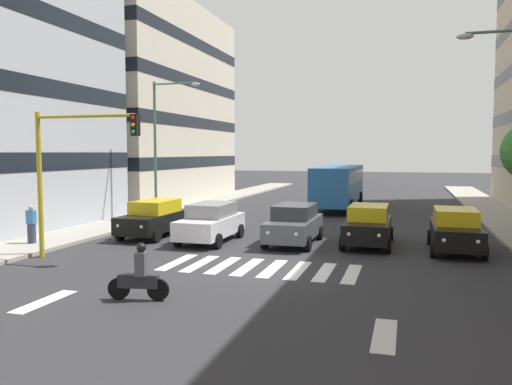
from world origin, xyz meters
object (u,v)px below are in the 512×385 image
Objects in this scene: car_4 at (154,218)px; bus_behind_traffic at (339,182)px; car_3 at (211,222)px; street_lamp_right at (162,136)px; car_0 at (455,230)px; motorcycle_with_rider at (139,277)px; car_2 at (294,224)px; car_1 at (368,225)px; pedestrian_waiting at (31,223)px; traffic_light_gantry at (67,160)px.

bus_behind_traffic is at bearing -114.76° from car_4.
street_lamp_right is (5.48, -6.11, 4.07)m from car_3.
car_0 is 13.08m from motorcycle_with_rider.
car_3 and car_4 have the same top height.
car_2 is 0.42× the size of bus_behind_traffic.
street_lamp_right is at bearing 45.17° from bus_behind_traffic.
car_1 is 2.72× the size of pedestrian_waiting.
car_3 is at bearing 3.98° from car_0.
car_2 is at bearing 179.68° from car_4.
car_2 is 0.81× the size of traffic_light_gantry.
pedestrian_waiting reaches higher than car_4.
car_2 is 1.00× the size of car_4.
street_lamp_right reaches higher than bus_behind_traffic.
motorcycle_with_rider is (-4.62, 9.55, -0.24)m from car_4.
bus_behind_traffic reaches higher than pedestrian_waiting.
traffic_light_gantry reaches higher than car_4.
car_3 is at bearing 8.19° from car_2.
bus_behind_traffic is at bearing -103.52° from car_3.
car_2 is 9.65m from traffic_light_gantry.
street_lamp_right is 10.29m from pedestrian_waiting.
car_3 is 2.63× the size of motorcycle_with_rider.
car_0 and car_1 have the same top height.
motorcycle_with_rider is at bearing 145.70° from pedestrian_waiting.
pedestrian_waiting reaches higher than car_0.
traffic_light_gantry is at bearing 99.13° from street_lamp_right.
car_0 is 2.63× the size of motorcycle_with_rider.
pedestrian_waiting is at bearing 17.92° from car_1.
car_1 is 1.00× the size of car_4.
bus_behind_traffic reaches higher than car_4.
traffic_light_gantry is (0.58, 5.57, 2.81)m from car_4.
car_2 is 6.81m from car_4.
street_lamp_right is (9.17, -5.58, 4.07)m from car_2.
motorcycle_with_rider is 7.22m from traffic_light_gantry.
motorcycle_with_rider is at bearing 47.84° from car_0.
motorcycle_with_rider is 0.21× the size of street_lamp_right.
car_2 is (6.59, 0.18, 0.00)m from car_0.
traffic_light_gantry reaches higher than car_2.
car_2 is 3.72m from car_3.
motorcycle_with_rider is at bearing 77.05° from car_2.
traffic_light_gantry reaches higher than pedestrian_waiting.
traffic_light_gantry reaches higher than motorcycle_with_rider.
car_2 is (3.12, 0.59, 0.00)m from car_1.
car_2 is 2.72× the size of pedestrian_waiting.
car_2 is at bearing 90.00° from bus_behind_traffic.
street_lamp_right is (12.29, -4.99, 4.07)m from car_1.
bus_behind_traffic is (-3.69, -15.33, 0.97)m from car_3.
pedestrian_waiting reaches higher than motorcycle_with_rider.
bus_behind_traffic is at bearing -109.96° from traffic_light_gantry.
street_lamp_right reaches higher than car_1.
street_lamp_right is at bearing -22.09° from car_1.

